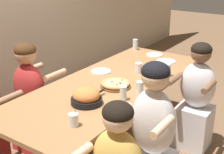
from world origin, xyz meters
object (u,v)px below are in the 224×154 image
empty_plate_a (166,61)px  drinking_glass_c (140,89)px  skillet_bowl (87,97)px  empty_plate_c (154,55)px  drinking_glass_a (123,94)px  drinking_glass_d (139,68)px  diner_near_midleft (152,142)px  drinking_glass_b (135,45)px  pizza_board_main (115,84)px  diner_near_midright (196,101)px  drinking_glass_e (167,71)px  diner_far_midleft (31,101)px  empty_plate_b (101,71)px  cocktail_glass_blue (74,121)px

empty_plate_a → drinking_glass_c: (-0.98, -0.19, 0.04)m
skillet_bowl → empty_plate_c: bearing=5.8°
drinking_glass_a → drinking_glass_d: (0.67, 0.23, -0.01)m
skillet_bowl → diner_near_midleft: diner_near_midleft is taller
drinking_glass_a → drinking_glass_d: size_ratio=1.17×
drinking_glass_a → drinking_glass_b: 1.58m
pizza_board_main → diner_near_midright: bearing=-44.3°
skillet_bowl → diner_near_midleft: size_ratio=0.31×
drinking_glass_e → diner_far_midleft: 1.44m
drinking_glass_d → drinking_glass_e: bearing=-75.0°
skillet_bowl → drinking_glass_e: 1.02m
empty_plate_a → drinking_glass_b: bearing=66.5°
drinking_glass_c → drinking_glass_b: bearing=31.9°
pizza_board_main → empty_plate_c: bearing=8.1°
drinking_glass_d → diner_far_midleft: diner_far_midleft is taller
empty_plate_b → drinking_glass_b: 0.96m
empty_plate_c → drinking_glass_e: drinking_glass_e is taller
drinking_glass_e → diner_near_midright: 0.43m
cocktail_glass_blue → diner_near_midright: diner_near_midright is taller
empty_plate_a → cocktail_glass_blue: cocktail_glass_blue is taller
pizza_board_main → empty_plate_b: 0.45m
empty_plate_a → drinking_glass_d: size_ratio=2.05×
pizza_board_main → diner_near_midright: 0.89m
drinking_glass_e → diner_near_midright: diner_near_midright is taller
cocktail_glass_blue → drinking_glass_b: bearing=17.8°
skillet_bowl → drinking_glass_b: size_ratio=2.77×
drinking_glass_c → diner_far_midleft: diner_far_midleft is taller
drinking_glass_b → drinking_glass_e: 1.02m
cocktail_glass_blue → drinking_glass_e: (1.32, -0.13, 0.01)m
drinking_glass_b → drinking_glass_c: (-1.22, -0.76, -0.02)m
empty_plate_b → drinking_glass_e: size_ratio=1.63×
cocktail_glass_blue → diner_far_midleft: bearing=66.3°
empty_plate_a → diner_near_midleft: 1.46m
pizza_board_main → diner_near_midright: diner_near_midright is taller
pizza_board_main → empty_plate_c: size_ratio=1.43×
pizza_board_main → diner_far_midleft: (-0.36, 0.80, -0.25)m
drinking_glass_d → cocktail_glass_blue: bearing=-172.5°
pizza_board_main → empty_plate_c: 1.15m
drinking_glass_a → diner_near_midright: 0.94m
empty_plate_c → pizza_board_main: bearing=-171.9°
empty_plate_a → drinking_glass_a: size_ratio=1.76×
diner_near_midright → diner_far_midleft: bearing=34.9°
empty_plate_b → diner_near_midright: (0.35, -0.96, -0.23)m
empty_plate_b → drinking_glass_c: size_ratio=1.84×
empty_plate_a → empty_plate_c: same height
drinking_glass_b → diner_near_midright: diner_near_midright is taller
diner_near_midright → drinking_glass_c: bearing=62.0°
cocktail_glass_blue → drinking_glass_e: bearing=-5.6°
empty_plate_b → pizza_board_main: bearing=-125.9°
diner_far_midleft → diner_near_midleft: bearing=-0.7°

